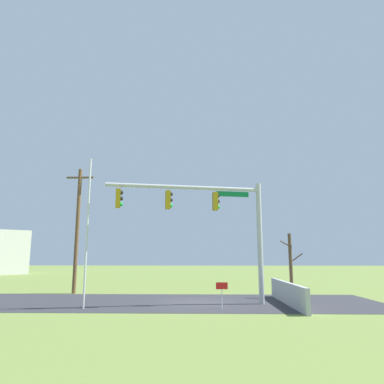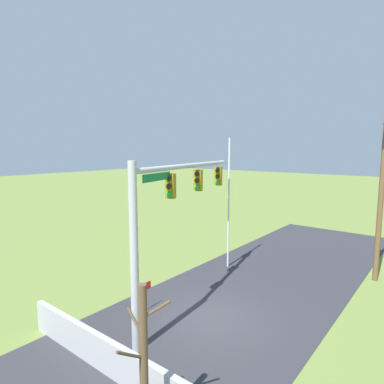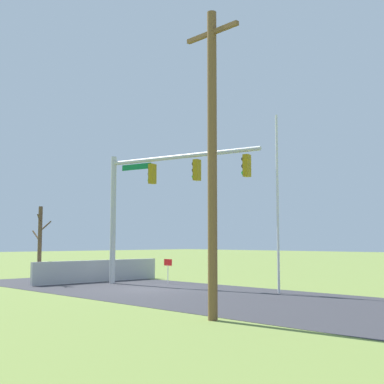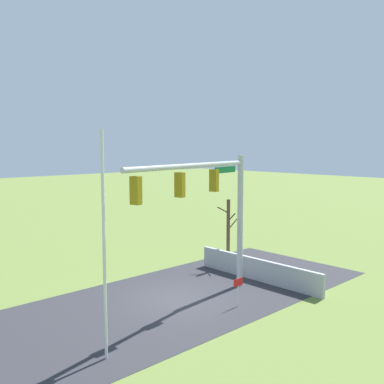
{
  "view_description": "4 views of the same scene",
  "coord_description": "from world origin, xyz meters",
  "px_view_note": "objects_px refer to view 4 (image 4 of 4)",
  "views": [
    {
      "loc": [
        0.34,
        -20.21,
        2.44
      ],
      "look_at": [
        -0.16,
        -1.89,
        5.73
      ],
      "focal_mm": 33.63,
      "sensor_mm": 36.0,
      "label": 1
    },
    {
      "loc": [
        10.4,
        7.15,
        6.75
      ],
      "look_at": [
        -1.05,
        -1.89,
        4.83
      ],
      "focal_mm": 30.95,
      "sensor_mm": 36.0,
      "label": 2
    },
    {
      "loc": [
        -17.9,
        14.7,
        2.11
      ],
      "look_at": [
        -1.68,
        -1.27,
        4.27
      ],
      "focal_mm": 48.39,
      "sensor_mm": 36.0,
      "label": 3
    },
    {
      "loc": [
        -12.53,
        -14.32,
        6.83
      ],
      "look_at": [
        -1.28,
        -2.36,
        5.09
      ],
      "focal_mm": 41.01,
      "sensor_mm": 36.0,
      "label": 4
    }
  ],
  "objects_px": {
    "bare_tree": "(228,232)",
    "open_sign": "(238,286)",
    "signal_mast": "(212,197)",
    "flagpole": "(104,247)"
  },
  "relations": [
    {
      "from": "open_sign",
      "to": "bare_tree",
      "type": "bearing_deg",
      "value": 45.9
    },
    {
      "from": "flagpole",
      "to": "bare_tree",
      "type": "relative_size",
      "value": 1.92
    },
    {
      "from": "signal_mast",
      "to": "flagpole",
      "type": "bearing_deg",
      "value": -168.03
    },
    {
      "from": "signal_mast",
      "to": "flagpole",
      "type": "height_order",
      "value": "flagpole"
    },
    {
      "from": "flagpole",
      "to": "open_sign",
      "type": "bearing_deg",
      "value": 0.98
    },
    {
      "from": "signal_mast",
      "to": "bare_tree",
      "type": "bearing_deg",
      "value": 35.09
    },
    {
      "from": "signal_mast",
      "to": "flagpole",
      "type": "xyz_separation_m",
      "value": [
        -6.24,
        -1.32,
        -0.96
      ]
    },
    {
      "from": "flagpole",
      "to": "bare_tree",
      "type": "xyz_separation_m",
      "value": [
        11.01,
        4.67,
        -1.7
      ]
    },
    {
      "from": "bare_tree",
      "to": "open_sign",
      "type": "xyz_separation_m",
      "value": [
        -4.42,
        -4.56,
        -1.07
      ]
    },
    {
      "from": "flagpole",
      "to": "open_sign",
      "type": "xyz_separation_m",
      "value": [
        6.59,
        0.11,
        -2.77
      ]
    }
  ]
}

